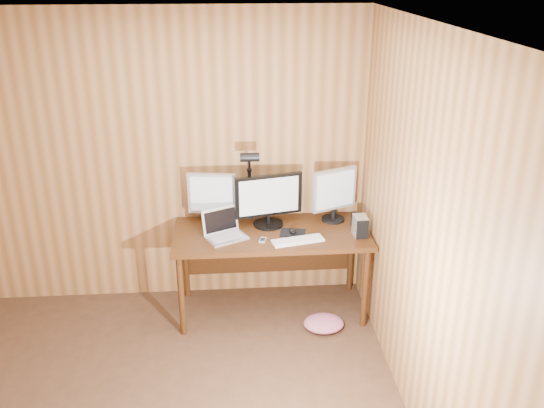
{
  "coord_description": "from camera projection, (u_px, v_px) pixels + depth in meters",
  "views": [
    {
      "loc": [
        0.61,
        -2.61,
        2.8
      ],
      "look_at": [
        0.93,
        1.58,
        1.02
      ],
      "focal_mm": 38.0,
      "sensor_mm": 36.0,
      "label": 1
    }
  ],
  "objects": [
    {
      "name": "desk",
      "position": [
        271.0,
        241.0,
        4.83
      ],
      "size": [
        1.6,
        0.7,
        0.75
      ],
      "color": "#41220D",
      "rests_on": "floor"
    },
    {
      "name": "fabric_pile",
      "position": [
        324.0,
        323.0,
        4.73
      ],
      "size": [
        0.35,
        0.3,
        0.11
      ],
      "primitive_type": null,
      "rotation": [
        0.0,
        0.0,
        0.08
      ],
      "color": "#C45F7F",
      "rests_on": "floor"
    },
    {
      "name": "monitor_left",
      "position": [
        212.0,
        197.0,
        4.76
      ],
      "size": [
        0.4,
        0.19,
        0.45
      ],
      "rotation": [
        0.0,
        0.0,
        -0.15
      ],
      "color": "black",
      "rests_on": "desk"
    },
    {
      "name": "desk_lamp",
      "position": [
        250.0,
        175.0,
        4.75
      ],
      "size": [
        0.15,
        0.22,
        0.67
      ],
      "rotation": [
        0.0,
        0.0,
        -0.26
      ],
      "color": "black",
      "rests_on": "desk"
    },
    {
      "name": "room_shell",
      "position": [
        116.0,
        288.0,
        2.96
      ],
      "size": [
        4.0,
        4.0,
        4.0
      ],
      "color": "#492D1C",
      "rests_on": "ground"
    },
    {
      "name": "laptop",
      "position": [
        224.0,
        230.0,
        4.62
      ],
      "size": [
        0.38,
        0.35,
        0.22
      ],
      "rotation": [
        0.0,
        0.0,
        0.46
      ],
      "color": "silver",
      "rests_on": "desk"
    },
    {
      "name": "phone",
      "position": [
        263.0,
        240.0,
        4.57
      ],
      "size": [
        0.07,
        0.1,
        0.01
      ],
      "rotation": [
        0.0,
        0.0,
        -0.27
      ],
      "color": "silver",
      "rests_on": "desk"
    },
    {
      "name": "monitor_center",
      "position": [
        268.0,
        200.0,
        4.75
      ],
      "size": [
        0.57,
        0.25,
        0.45
      ],
      "rotation": [
        0.0,
        0.0,
        0.22
      ],
      "color": "black",
      "rests_on": "desk"
    },
    {
      "name": "mousepad",
      "position": [
        293.0,
        233.0,
        4.69
      ],
      "size": [
        0.23,
        0.2,
        0.0
      ],
      "primitive_type": "cube",
      "rotation": [
        0.0,
        0.0,
        -0.19
      ],
      "color": "black",
      "rests_on": "desk"
    },
    {
      "name": "monitor_right",
      "position": [
        334.0,
        193.0,
        4.83
      ],
      "size": [
        0.39,
        0.2,
        0.46
      ],
      "rotation": [
        0.0,
        0.0,
        0.41
      ],
      "color": "black",
      "rests_on": "desk"
    },
    {
      "name": "speaker",
      "position": [
        354.0,
        219.0,
        4.8
      ],
      "size": [
        0.05,
        0.05,
        0.12
      ],
      "primitive_type": "cylinder",
      "color": "black",
      "rests_on": "desk"
    },
    {
      "name": "hard_drive",
      "position": [
        360.0,
        226.0,
        4.62
      ],
      "size": [
        0.11,
        0.15,
        0.17
      ],
      "rotation": [
        0.0,
        0.0,
        0.03
      ],
      "color": "silver",
      "rests_on": "desk"
    },
    {
      "name": "keyboard",
      "position": [
        298.0,
        240.0,
        4.55
      ],
      "size": [
        0.43,
        0.21,
        0.02
      ],
      "rotation": [
        0.0,
        0.0,
        0.22
      ],
      "color": "white",
      "rests_on": "desk"
    },
    {
      "name": "mouse",
      "position": [
        293.0,
        231.0,
        4.69
      ],
      "size": [
        0.09,
        0.12,
        0.03
      ],
      "primitive_type": "ellipsoid",
      "rotation": [
        0.0,
        0.0,
        -0.31
      ],
      "color": "black",
      "rests_on": "mousepad"
    }
  ]
}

